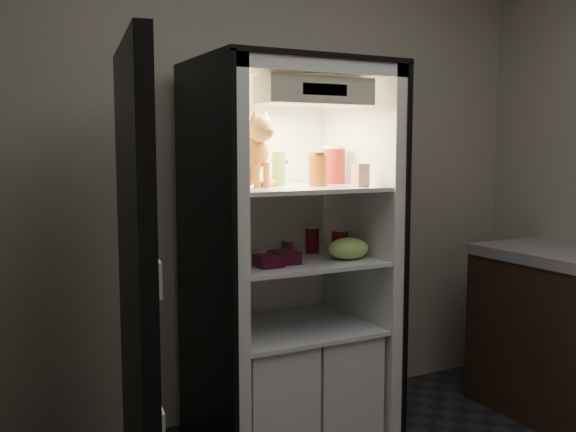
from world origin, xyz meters
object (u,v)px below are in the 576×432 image
refrigerator (286,286)px  soda_can_c (338,243)px  tabby_cat (248,159)px  pepper_jar (334,165)px  condiment_jar (288,247)px  grape_bag (348,248)px  parmesan_shaker (279,169)px  cream_carton (360,175)px  soda_can_b (342,242)px  berry_box_left (268,261)px  soda_can_a (312,240)px  mayo_tub (280,172)px  salsa_jar (318,169)px  berry_box_right (284,257)px

refrigerator → soda_can_c: refrigerator is taller
tabby_cat → pepper_jar: tabby_cat is taller
condiment_jar → grape_bag: size_ratio=0.40×
refrigerator → parmesan_shaker: (-0.04, 0.00, 0.58)m
parmesan_shaker → grape_bag: 0.51m
cream_carton → soda_can_b: (0.04, 0.22, -0.35)m
cream_carton → grape_bag: cream_carton is taller
grape_bag → berry_box_left: 0.43m
soda_can_b → berry_box_left: (-0.51, -0.18, -0.03)m
soda_can_b → berry_box_left: soda_can_b is taller
parmesan_shaker → cream_carton: (0.31, -0.25, -0.03)m
soda_can_a → condiment_jar: soda_can_a is taller
mayo_tub → grape_bag: size_ratio=0.57×
condiment_jar → pepper_jar: bearing=-2.1°
parmesan_shaker → salsa_jar: size_ratio=1.02×
soda_can_c → condiment_jar: 0.25m
pepper_jar → condiment_jar: bearing=177.9°
soda_can_c → soda_can_b: bearing=47.4°
pepper_jar → condiment_jar: 0.48m
parmesan_shaker → salsa_jar: 0.19m
soda_can_a → soda_can_c: bearing=-64.5°
salsa_jar → soda_can_b: 0.44m
salsa_jar → cream_carton: (0.16, -0.12, -0.03)m
cream_carton → grape_bag: 0.36m
refrigerator → tabby_cat: 0.67m
soda_can_a → soda_can_b: soda_can_a is taller
refrigerator → pepper_jar: bearing=0.8°
refrigerator → berry_box_left: (-0.20, -0.21, 0.18)m
pepper_jar → soda_can_c: 0.40m
soda_can_c → tabby_cat: bearing=172.8°
refrigerator → soda_can_b: (0.31, -0.03, 0.21)m
soda_can_b → berry_box_right: 0.43m
salsa_jar → soda_can_b: salsa_jar is taller
salsa_jar → cream_carton: size_ratio=1.49×
cream_carton → soda_can_c: bearing=101.0°
mayo_tub → soda_can_c: 0.46m
soda_can_b → condiment_jar: (-0.29, 0.04, -0.01)m
refrigerator → salsa_jar: bearing=-51.6°
soda_can_a → grape_bag: 0.25m
mayo_tub → berry_box_right: 0.50m
pepper_jar → soda_can_a: (-0.10, 0.04, -0.38)m
refrigerator → berry_box_right: 0.26m
refrigerator → soda_can_c: (0.24, -0.10, 0.21)m
soda_can_c → berry_box_right: (-0.34, -0.07, -0.03)m
pepper_jar → soda_can_a: size_ratio=1.47×
salsa_jar → grape_bag: 0.41m
pepper_jar → berry_box_right: bearing=-155.1°
tabby_cat → cream_carton: (0.49, -0.20, -0.08)m
tabby_cat → soda_can_c: (0.46, -0.06, -0.42)m
soda_can_c → berry_box_left: 0.45m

